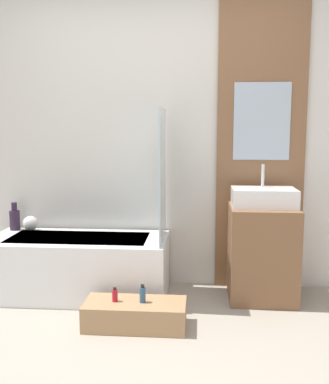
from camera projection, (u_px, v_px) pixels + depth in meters
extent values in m
plane|color=#A39989|center=(133.00, 379.00, 2.46)|extent=(12.00, 12.00, 0.00)
cube|color=silver|center=(159.00, 135.00, 3.83)|extent=(4.20, 0.06, 2.60)
cube|color=brown|center=(261.00, 135.00, 3.72)|extent=(0.73, 0.03, 2.60)
cube|color=#ADBCCC|center=(262.00, 121.00, 3.68)|extent=(0.46, 0.01, 0.63)
cube|color=white|center=(79.00, 266.00, 3.67)|extent=(1.43, 0.64, 0.48)
cube|color=silver|center=(78.00, 238.00, 3.63)|extent=(1.12, 0.45, 0.01)
cube|color=silver|center=(163.00, 175.00, 3.48)|extent=(0.01, 0.56, 1.03)
cube|color=#A87F56|center=(135.00, 314.00, 3.09)|extent=(0.70, 0.31, 0.18)
cube|color=brown|center=(262.00, 253.00, 3.58)|extent=(0.52, 0.50, 0.75)
cube|color=white|center=(264.00, 198.00, 3.52)|extent=(0.49, 0.33, 0.14)
cylinder|color=silver|center=(263.00, 176.00, 3.58)|extent=(0.02, 0.02, 0.18)
cylinder|color=#2D1E33|center=(15.00, 220.00, 3.89)|extent=(0.09, 0.09, 0.17)
cylinder|color=#2D1E33|center=(14.00, 207.00, 3.88)|extent=(0.05, 0.05, 0.07)
sphere|color=silver|center=(30.00, 223.00, 3.87)|extent=(0.13, 0.13, 0.13)
cylinder|color=#B21928|center=(115.00, 296.00, 3.09)|extent=(0.04, 0.04, 0.08)
cylinder|color=black|center=(115.00, 289.00, 3.08)|extent=(0.02, 0.02, 0.02)
cylinder|color=#2D567A|center=(143.00, 295.00, 3.07)|extent=(0.04, 0.04, 0.10)
cylinder|color=black|center=(143.00, 286.00, 3.06)|extent=(0.02, 0.02, 0.02)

